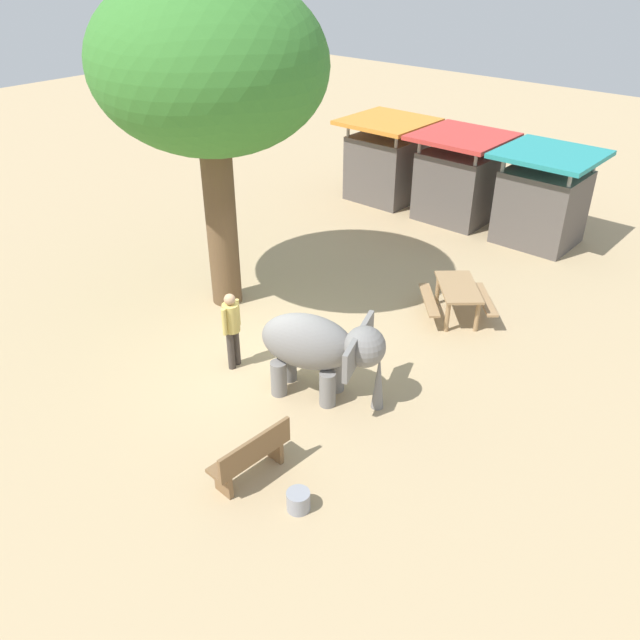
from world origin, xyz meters
TOP-DOWN VIEW (x-y plane):
  - ground_plane at (0.00, 0.00)m, footprint 60.00×60.00m
  - elephant at (1.54, -0.14)m, footprint 2.35×1.82m
  - person_handler at (-0.35, -0.55)m, footprint 0.32×0.50m
  - shade_tree_main at (-2.46, 1.18)m, footprint 4.92×4.51m
  - wooden_bench at (2.15, -2.47)m, footprint 0.48×1.42m
  - picnic_table_near at (1.99, 3.99)m, footprint 2.10×2.10m
  - market_stall_orange at (-3.66, 9.07)m, footprint 2.50×2.50m
  - market_stall_red at (-1.06, 9.07)m, footprint 2.50×2.50m
  - market_stall_teal at (1.54, 9.07)m, footprint 2.50×2.50m
  - feed_bucket at (3.13, -2.47)m, footprint 0.36×0.36m

SIDE VIEW (x-z plane):
  - ground_plane at x=0.00m, z-range 0.00..0.00m
  - feed_bucket at x=3.13m, z-range 0.00..0.32m
  - wooden_bench at x=2.15m, z-range 0.03..0.91m
  - picnic_table_near at x=1.99m, z-range 0.20..0.98m
  - person_handler at x=-0.35m, z-range 0.14..1.76m
  - elephant at x=1.54m, z-range 0.23..1.86m
  - market_stall_orange at x=-3.66m, z-range -0.12..2.40m
  - market_stall_red at x=-1.06m, z-range -0.12..2.40m
  - market_stall_teal at x=1.54m, z-range -0.12..2.40m
  - shade_tree_main at x=-2.46m, z-range 1.67..8.65m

